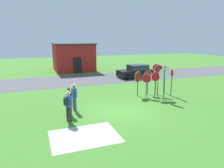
{
  "coord_description": "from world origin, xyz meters",
  "views": [
    {
      "loc": [
        -4.83,
        -11.4,
        4.58
      ],
      "look_at": [
        0.32,
        2.2,
        1.3
      ],
      "focal_mm": 32.9,
      "sensor_mm": 36.0,
      "label": 1
    }
  ],
  "objects_px": {
    "stop_sign_center_cluster": "(165,75)",
    "person_with_sunhat": "(68,104)",
    "stop_sign_rear_left": "(158,75)",
    "stop_sign_leaning_left": "(164,78)",
    "stop_sign_nearest": "(172,78)",
    "stop_sign_leaning_right": "(148,78)",
    "stop_sign_rear_right": "(156,80)",
    "stop_sign_tallest": "(147,81)",
    "stop_sign_far_back": "(156,74)",
    "person_holding_notes": "(69,99)",
    "person_in_dark_shirt": "(74,96)",
    "stop_sign_low_front": "(138,79)",
    "parked_car_on_street": "(136,72)"
  },
  "relations": [
    {
      "from": "stop_sign_rear_left",
      "to": "person_with_sunhat",
      "type": "bearing_deg",
      "value": -161.47
    },
    {
      "from": "stop_sign_nearest",
      "to": "person_with_sunhat",
      "type": "distance_m",
      "value": 8.8
    },
    {
      "from": "stop_sign_rear_right",
      "to": "stop_sign_nearest",
      "type": "bearing_deg",
      "value": 0.9
    },
    {
      "from": "stop_sign_leaning_left",
      "to": "stop_sign_center_cluster",
      "type": "relative_size",
      "value": 1.02
    },
    {
      "from": "stop_sign_rear_right",
      "to": "parked_car_on_street",
      "type": "bearing_deg",
      "value": 72.37
    },
    {
      "from": "stop_sign_rear_right",
      "to": "stop_sign_low_front",
      "type": "height_order",
      "value": "stop_sign_rear_right"
    },
    {
      "from": "stop_sign_tallest",
      "to": "stop_sign_far_back",
      "type": "bearing_deg",
      "value": 25.0
    },
    {
      "from": "stop_sign_low_front",
      "to": "person_with_sunhat",
      "type": "height_order",
      "value": "stop_sign_low_front"
    },
    {
      "from": "stop_sign_tallest",
      "to": "stop_sign_center_cluster",
      "type": "bearing_deg",
      "value": 12.71
    },
    {
      "from": "stop_sign_leaning_right",
      "to": "person_with_sunhat",
      "type": "height_order",
      "value": "stop_sign_leaning_right"
    },
    {
      "from": "stop_sign_center_cluster",
      "to": "person_holding_notes",
      "type": "relative_size",
      "value": 1.41
    },
    {
      "from": "stop_sign_far_back",
      "to": "stop_sign_leaning_right",
      "type": "height_order",
      "value": "stop_sign_far_back"
    },
    {
      "from": "stop_sign_rear_right",
      "to": "stop_sign_leaning_right",
      "type": "xyz_separation_m",
      "value": [
        0.09,
        1.27,
        -0.1
      ]
    },
    {
      "from": "stop_sign_rear_left",
      "to": "stop_sign_tallest",
      "type": "height_order",
      "value": "stop_sign_rear_left"
    },
    {
      "from": "stop_sign_tallest",
      "to": "person_in_dark_shirt",
      "type": "distance_m",
      "value": 5.98
    },
    {
      "from": "parked_car_on_street",
      "to": "stop_sign_tallest",
      "type": "bearing_deg",
      "value": -111.86
    },
    {
      "from": "stop_sign_nearest",
      "to": "person_in_dark_shirt",
      "type": "xyz_separation_m",
      "value": [
        -7.85,
        -0.58,
        -0.49
      ]
    },
    {
      "from": "stop_sign_tallest",
      "to": "person_in_dark_shirt",
      "type": "height_order",
      "value": "stop_sign_tallest"
    },
    {
      "from": "parked_car_on_street",
      "to": "stop_sign_leaning_left",
      "type": "relative_size",
      "value": 1.8
    },
    {
      "from": "stop_sign_leaning_left",
      "to": "stop_sign_far_back",
      "type": "xyz_separation_m",
      "value": [
        0.47,
        1.82,
        0.01
      ]
    },
    {
      "from": "stop_sign_rear_left",
      "to": "stop_sign_leaning_left",
      "type": "bearing_deg",
      "value": -97.73
    },
    {
      "from": "stop_sign_far_back",
      "to": "stop_sign_tallest",
      "type": "bearing_deg",
      "value": -155.0
    },
    {
      "from": "stop_sign_rear_left",
      "to": "person_in_dark_shirt",
      "type": "xyz_separation_m",
      "value": [
        -6.74,
        -0.81,
        -0.76
      ]
    },
    {
      "from": "stop_sign_tallest",
      "to": "stop_sign_nearest",
      "type": "bearing_deg",
      "value": -14.3
    },
    {
      "from": "stop_sign_rear_right",
      "to": "stop_sign_nearest",
      "type": "relative_size",
      "value": 0.95
    },
    {
      "from": "stop_sign_nearest",
      "to": "stop_sign_leaning_right",
      "type": "relative_size",
      "value": 1.11
    },
    {
      "from": "stop_sign_leaning_right",
      "to": "person_in_dark_shirt",
      "type": "xyz_separation_m",
      "value": [
        -6.43,
        -1.82,
        -0.33
      ]
    },
    {
      "from": "parked_car_on_street",
      "to": "stop_sign_rear_left",
      "type": "distance_m",
      "value": 8.28
    },
    {
      "from": "stop_sign_far_back",
      "to": "person_holding_notes",
      "type": "height_order",
      "value": "stop_sign_far_back"
    },
    {
      "from": "person_in_dark_shirt",
      "to": "stop_sign_rear_right",
      "type": "bearing_deg",
      "value": 4.97
    },
    {
      "from": "stop_sign_low_front",
      "to": "stop_sign_tallest",
      "type": "bearing_deg",
      "value": -41.66
    },
    {
      "from": "stop_sign_leaning_right",
      "to": "person_holding_notes",
      "type": "height_order",
      "value": "stop_sign_leaning_right"
    },
    {
      "from": "stop_sign_leaning_left",
      "to": "stop_sign_center_cluster",
      "type": "bearing_deg",
      "value": 53.66
    },
    {
      "from": "stop_sign_rear_right",
      "to": "stop_sign_leaning_left",
      "type": "height_order",
      "value": "stop_sign_leaning_left"
    },
    {
      "from": "stop_sign_low_front",
      "to": "person_holding_notes",
      "type": "xyz_separation_m",
      "value": [
        -5.78,
        -2.14,
        -0.43
      ]
    },
    {
      "from": "stop_sign_leaning_left",
      "to": "stop_sign_far_back",
      "type": "bearing_deg",
      "value": 75.43
    },
    {
      "from": "stop_sign_rear_right",
      "to": "stop_sign_low_front",
      "type": "bearing_deg",
      "value": 134.99
    },
    {
      "from": "stop_sign_leaning_right",
      "to": "person_holding_notes",
      "type": "distance_m",
      "value": 7.28
    },
    {
      "from": "stop_sign_leaning_right",
      "to": "person_holding_notes",
      "type": "relative_size",
      "value": 1.17
    },
    {
      "from": "stop_sign_leaning_left",
      "to": "person_in_dark_shirt",
      "type": "relative_size",
      "value": 1.39
    },
    {
      "from": "parked_car_on_street",
      "to": "person_with_sunhat",
      "type": "height_order",
      "value": "person_with_sunhat"
    },
    {
      "from": "stop_sign_low_front",
      "to": "stop_sign_tallest",
      "type": "distance_m",
      "value": 0.71
    },
    {
      "from": "stop_sign_leaning_left",
      "to": "stop_sign_center_cluster",
      "type": "height_order",
      "value": "stop_sign_leaning_left"
    },
    {
      "from": "stop_sign_center_cluster",
      "to": "person_with_sunhat",
      "type": "xyz_separation_m",
      "value": [
        -8.51,
        -3.2,
        -0.59
      ]
    },
    {
      "from": "stop_sign_rear_right",
      "to": "person_holding_notes",
      "type": "xyz_separation_m",
      "value": [
        -6.77,
        -1.14,
        -0.47
      ]
    },
    {
      "from": "stop_sign_rear_left",
      "to": "stop_sign_tallest",
      "type": "distance_m",
      "value": 1.03
    },
    {
      "from": "stop_sign_nearest",
      "to": "person_with_sunhat",
      "type": "xyz_separation_m",
      "value": [
        -8.5,
        -2.24,
        -0.46
      ]
    },
    {
      "from": "stop_sign_rear_left",
      "to": "person_in_dark_shirt",
      "type": "distance_m",
      "value": 6.83
    },
    {
      "from": "stop_sign_low_front",
      "to": "stop_sign_leaning_right",
      "type": "relative_size",
      "value": 1.02
    },
    {
      "from": "stop_sign_leaning_left",
      "to": "stop_sign_nearest",
      "type": "xyz_separation_m",
      "value": [
        1.24,
        0.76,
        -0.21
      ]
    }
  ]
}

